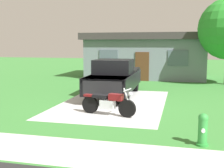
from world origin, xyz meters
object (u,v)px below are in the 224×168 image
object	(u,v)px
pickup_truck	(115,77)
neighbor_house	(146,55)
motorcycle	(108,103)
fire_hydrant	(203,130)

from	to	relation	value
pickup_truck	neighbor_house	bearing A→B (deg)	86.47
neighbor_house	pickup_truck	bearing A→B (deg)	-93.53
motorcycle	pickup_truck	xyz separation A→B (m)	(-0.68, 4.12, 0.48)
fire_hydrant	neighbor_house	distance (m)	15.88
motorcycle	fire_hydrant	xyz separation A→B (m)	(3.20, -2.54, -0.05)
pickup_truck	fire_hydrant	bearing A→B (deg)	-59.78
motorcycle	pickup_truck	distance (m)	4.20
motorcycle	neighbor_house	distance (m)	12.99
motorcycle	neighbor_house	size ratio (longest dim) A/B	0.23
fire_hydrant	neighbor_house	bearing A→B (deg)	102.18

